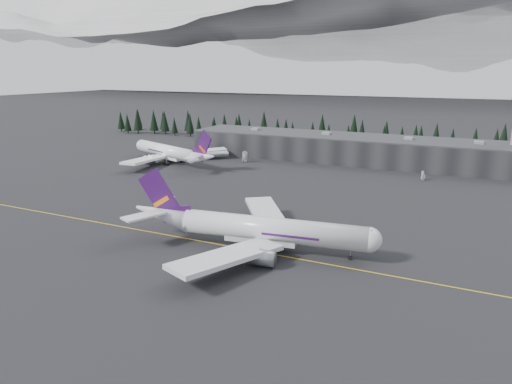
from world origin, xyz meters
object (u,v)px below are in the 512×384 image
at_px(jet_main, 251,228).
at_px(jet_parked, 172,153).
at_px(gse_vehicle_a, 245,161).
at_px(gse_vehicle_b, 423,179).
at_px(terminal, 345,148).

distance_m(jet_main, jet_parked, 116.17).
distance_m(gse_vehicle_a, gse_vehicle_b, 84.04).
bearing_deg(gse_vehicle_b, terminal, -151.40).
bearing_deg(gse_vehicle_a, jet_main, -68.72).
xyz_separation_m(terminal, gse_vehicle_b, (40.48, -28.52, -5.62)).
bearing_deg(jet_parked, terminal, -128.32).
bearing_deg(gse_vehicle_b, jet_parked, -108.78).
height_order(terminal, jet_main, jet_main).
relative_size(terminal, gse_vehicle_b, 39.85).
height_order(terminal, gse_vehicle_a, terminal).
bearing_deg(gse_vehicle_a, terminal, 24.35).
relative_size(jet_main, jet_parked, 1.06).
bearing_deg(jet_main, terminal, 86.08).
distance_m(terminal, gse_vehicle_a, 50.77).
distance_m(terminal, jet_main, 125.74).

